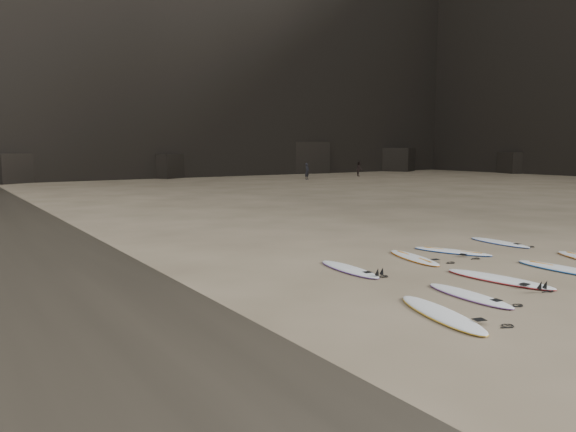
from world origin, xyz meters
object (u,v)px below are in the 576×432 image
Objects in this scene: surfboard_8 at (499,242)px; person_a at (307,171)px; surfboard_6 at (414,257)px; person_b at (359,169)px; surfboard_2 at (499,279)px; surfboard_7 at (452,251)px; surfboard_5 at (349,269)px; surfboard_1 at (469,295)px; surfboard_0 at (441,313)px; surfboard_3 at (565,269)px.

person_a is at bearing 68.31° from surfboard_8.
surfboard_6 is 1.55× the size of person_b.
surfboard_2 is 2.91m from surfboard_6.
surfboard_7 is at bearing 50.25° from surfboard_2.
surfboard_8 is (6.60, 0.45, -0.00)m from surfboard_5.
surfboard_6 is at bearing 7.31° from surfboard_5.
surfboard_7 reaches higher than surfboard_1.
surfboard_0 is 1.15× the size of surfboard_1.
surfboard_2 is at bearing 179.41° from person_b.
surfboard_0 is at bearing -171.37° from surfboard_3.
surfboard_5 and surfboard_6 have the same top height.
surfboard_3 reaches higher than surfboard_8.
surfboard_5 and surfboard_7 have the same top height.
surfboard_0 and surfboard_3 have the same top height.
surfboard_3 is at bearing -117.63° from surfboard_8.
surfboard_8 is (6.10, 3.78, 0.00)m from surfboard_1.
person_b is (25.01, 33.91, 0.72)m from surfboard_7.
surfboard_3 is at bearing -42.31° from surfboard_6.
surfboard_5 is at bearing 121.30° from surfboard_2.
surfboard_0 is at bearing -153.90° from surfboard_1.
surfboard_2 is 1.14× the size of surfboard_6.
surfboard_0 is 4.04m from surfboard_5.
surfboard_5 is 2.45m from surfboard_6.
person_b is (29.10, 34.13, 0.72)m from surfboard_5.
surfboard_5 is at bearing -173.08° from surfboard_8.
surfboard_1 is at bearing -144.92° from person_a.
surfboard_8 is (7.60, 4.37, -0.01)m from surfboard_0.
surfboard_8 is at bearing 44.63° from surfboard_0.
surfboard_0 reaches higher than surfboard_5.
surfboard_2 reaches higher than surfboard_1.
surfboard_2 is (3.25, 1.17, 0.00)m from surfboard_0.
surfboard_0 reaches higher than surfboard_8.
surfboard_8 is at bearing 17.91° from surfboard_6.
surfboard_3 is (5.56, 0.92, -0.00)m from surfboard_0.
surfboard_7 is at bearing 15.89° from surfboard_6.
surfboard_2 is at bearing 34.43° from surfboard_0.
surfboard_0 is 48.52m from person_b.
surfboard_3 is at bearing -103.59° from surfboard_7.
person_a is (19.00, 35.10, 0.72)m from surfboard_2.
surfboard_2 is 2.32m from surfboard_3.
surfboard_5 is (-4.56, 3.00, -0.00)m from surfboard_3.
surfboard_8 is at bearing -16.48° from surfboard_7.
surfboard_5 is 1.00× the size of surfboard_7.
person_b reaches higher than surfboard_3.
surfboard_6 is 37.29m from person_a.
surfboard_5 is at bearing 161.05° from surfboard_7.
surfboard_1 is at bearing -169.94° from surfboard_2.
surfboard_2 is 1.15× the size of surfboard_7.
surfboard_6 is at bearing -172.86° from surfboard_8.
person_b is at bearing 53.28° from surfboard_5.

